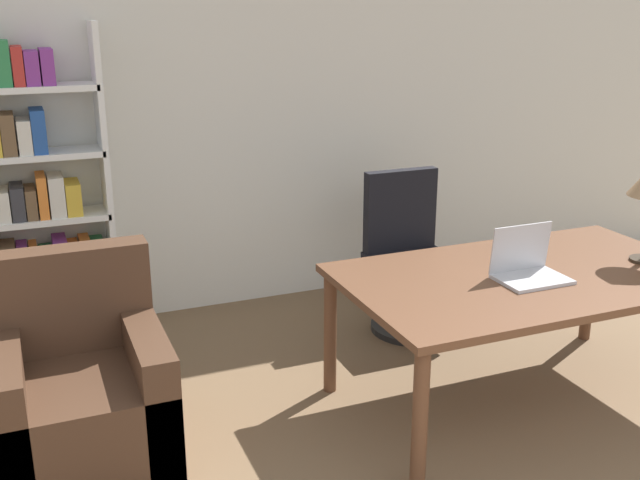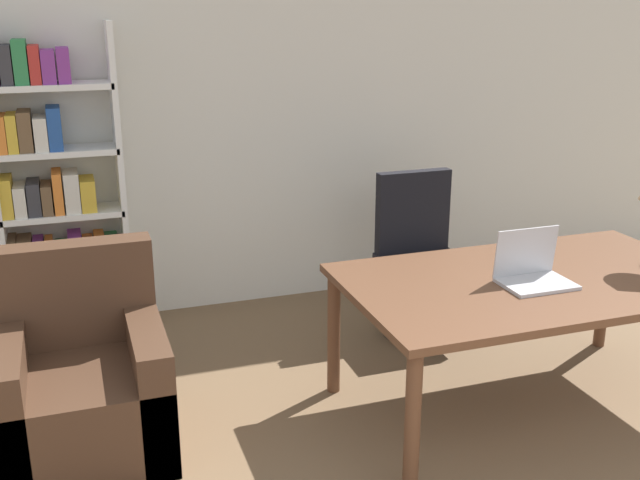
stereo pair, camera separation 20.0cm
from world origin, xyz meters
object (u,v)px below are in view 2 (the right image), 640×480
office_chair (421,261)px  bookshelf (54,203)px  armchair (82,387)px  laptop (533,272)px  desk (531,291)px

office_chair → bookshelf: bearing=163.1°
armchair → laptop: bearing=-11.5°
office_chair → laptop: bearing=-89.0°
desk → laptop: size_ratio=5.50×
armchair → office_chair: bearing=18.7°
laptop → bookshelf: size_ratio=0.18×
bookshelf → desk: bearing=-38.0°
desk → armchair: bearing=170.2°
armchair → bookshelf: bearing=92.8°
office_chair → armchair: bearing=-161.3°
office_chair → armchair: (-2.14, -0.72, -0.16)m
armchair → bookshelf: bookshelf is taller
office_chair → bookshelf: bookshelf is taller
armchair → desk: bearing=-9.8°
laptop → armchair: (-2.16, 0.44, -0.48)m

